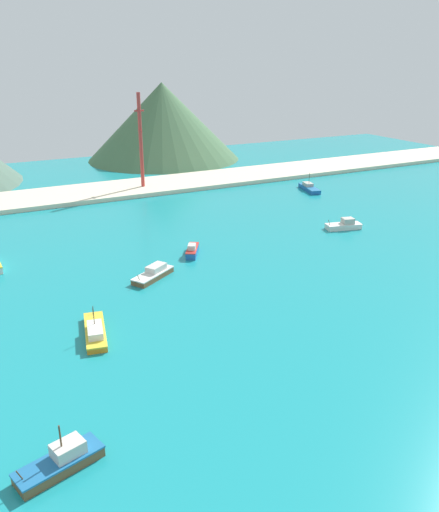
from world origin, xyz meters
TOP-DOWN VIEW (x-y plane):
  - ground at (0.00, 30.00)m, footprint 260.00×280.00m
  - fishing_boat_1 at (-50.78, 26.00)m, footprint 4.94×11.31m
  - fishing_boat_3 at (-35.85, 42.14)m, footprint 9.32×7.50m
  - fishing_boat_4 at (29.19, 83.38)m, footprint 5.63×11.46m
  - fishing_boat_5 at (-24.63, 49.82)m, footprint 5.29×6.99m
  - fishing_boat_6 at (-60.34, 1.83)m, footprint 9.15×5.28m
  - fishing_boat_7 at (14.12, 49.07)m, footprint 8.79×4.92m
  - beach_strip at (0.00, 108.18)m, footprint 247.00×20.74m
  - hill_central at (9.14, 151.58)m, footprint 58.68×58.68m
  - radio_tower at (-15.32, 106.52)m, footprint 2.84×2.27m

SIDE VIEW (x-z plane):
  - ground at x=0.00m, z-range -0.50..0.00m
  - beach_strip at x=0.00m, z-range 0.00..1.20m
  - fishing_boat_1 at x=-50.78m, z-range -1.66..3.17m
  - fishing_boat_4 at x=29.19m, z-range -1.85..3.41m
  - fishing_boat_3 at x=-35.85m, z-range -0.28..1.94m
  - fishing_boat_7 at x=14.12m, z-range -0.39..2.16m
  - fishing_boat_5 at x=-24.63m, z-range -0.32..2.14m
  - fishing_boat_6 at x=-60.34m, z-range -1.58..3.44m
  - hill_central at x=9.14m, z-range 0.00..28.80m
  - radio_tower at x=-15.32m, z-range 0.28..28.66m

